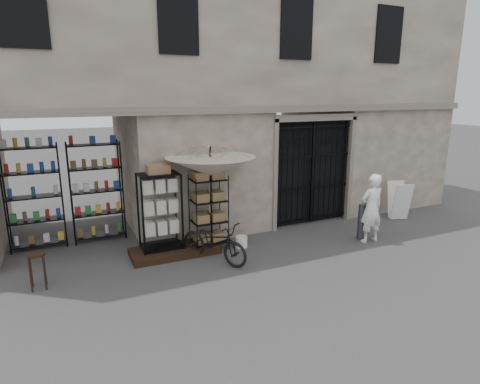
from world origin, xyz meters
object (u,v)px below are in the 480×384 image
wooden_stool (38,270)px  steel_bollard (361,222)px  display_cabinet (160,215)px  market_umbrella (211,161)px  shopkeeper (369,241)px  bicycle (214,261)px  easel_sign (399,201)px  white_bucket (241,242)px  wire_rack (209,213)px

wooden_stool → steel_bollard: size_ratio=0.77×
display_cabinet → market_umbrella: size_ratio=0.65×
wooden_stool → shopkeeper: (7.48, -0.70, -0.37)m
market_umbrella → bicycle: size_ratio=1.70×
steel_bollard → easel_sign: easel_sign is taller
market_umbrella → white_bucket: size_ratio=10.35×
white_bucket → wooden_stool: bearing=-176.1°
market_umbrella → wooden_stool: (-3.73, -0.53, -1.75)m
display_cabinet → wooden_stool: display_cabinet is taller
easel_sign → bicycle: bearing=-157.6°
bicycle → wire_rack: bearing=46.5°
white_bucket → easel_sign: easel_sign is taller
market_umbrella → bicycle: 2.26m
white_bucket → bicycle: bicycle is taller
white_bucket → market_umbrella: bearing=160.7°
steel_bollard → easel_sign: (2.16, 0.85, 0.10)m
display_cabinet → easel_sign: size_ratio=1.74×
white_bucket → shopkeeper: (3.08, -1.00, -0.14)m
display_cabinet → bicycle: (0.95, -0.89, -0.94)m
wooden_stool → shopkeeper: wooden_stool is taller
wooden_stool → steel_bollard: (7.39, -0.48, 0.09)m
bicycle → market_umbrella: bearing=42.1°
display_cabinet → market_umbrella: (1.18, -0.15, 1.18)m
display_cabinet → easel_sign: bearing=0.4°
display_cabinet → bicycle: display_cabinet is taller
bicycle → shopkeeper: bearing=-37.7°
wire_rack → easel_sign: 5.88m
easel_sign → steel_bollard: bearing=-141.6°
bicycle → display_cabinet: bearing=106.1°
wire_rack → shopkeeper: size_ratio=1.04×
display_cabinet → steel_bollard: size_ratio=2.06×
wire_rack → display_cabinet: bearing=152.0°
bicycle → wooden_stool: bearing=145.9°
display_cabinet → white_bucket: (1.86, -0.39, -0.80)m
display_cabinet → market_umbrella: 1.68m
market_umbrella → wooden_stool: bearing=-171.9°
wire_rack → steel_bollard: wire_rack is taller
white_bucket → bicycle: (-0.90, -0.51, -0.14)m
shopkeeper → easel_sign: size_ratio=1.58×
steel_bollard → shopkeeper: bearing=-66.8°
wire_rack → white_bucket: wire_rack is taller
wire_rack → bicycle: size_ratio=1.03×
display_cabinet → bicycle: size_ratio=1.10×
bicycle → shopkeeper: size_ratio=1.00×
market_umbrella → shopkeeper: market_umbrella is taller
white_bucket → steel_bollard: bearing=-14.6°
display_cabinet → bicycle: 1.61m
wire_rack → shopkeeper: (3.80, -1.29, -0.88)m
wire_rack → bicycle: (-0.18, -0.80, -0.88)m
white_bucket → bicycle: size_ratio=0.16×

